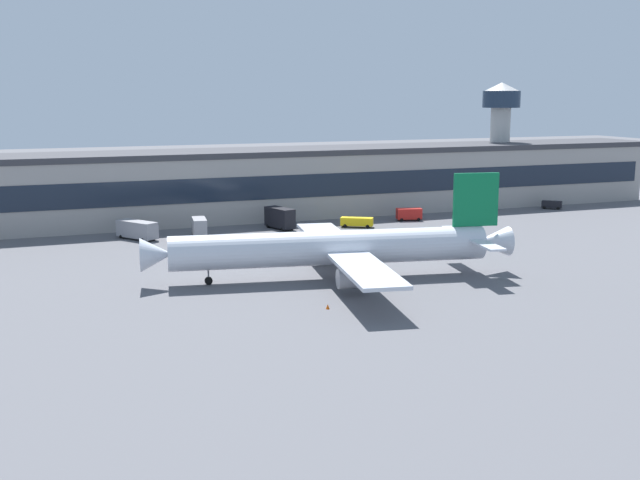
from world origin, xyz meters
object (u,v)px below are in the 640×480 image
(belt_loader, at_px, (356,221))
(stair_truck, at_px, (199,227))
(fuel_truck, at_px, (138,229))
(follow_me_car, at_px, (552,204))
(traffic_cone_0, at_px, (328,307))
(catering_truck, at_px, (279,217))
(control_tower, at_px, (500,127))
(airliner, at_px, (337,248))
(crew_van, at_px, (408,214))

(belt_loader, bearing_deg, stair_truck, 179.21)
(fuel_truck, height_order, stair_truck, stair_truck)
(follow_me_car, bearing_deg, stair_truck, -175.88)
(follow_me_car, height_order, traffic_cone_0, follow_me_car)
(follow_me_car, distance_m, catering_truck, 67.07)
(fuel_truck, bearing_deg, control_tower, 12.70)
(belt_loader, bearing_deg, fuel_truck, 176.77)
(airliner, distance_m, crew_van, 54.88)
(crew_van, distance_m, traffic_cone_0, 70.63)
(follow_me_car, xyz_separation_m, fuel_truck, (-94.69, -4.07, 0.79))
(control_tower, bearing_deg, fuel_truck, -167.30)
(catering_truck, bearing_deg, crew_van, -0.47)
(crew_van, height_order, stair_truck, stair_truck)
(crew_van, xyz_separation_m, follow_me_car, (38.63, 2.81, -0.37))
(fuel_truck, bearing_deg, catering_truck, 3.07)
(fuel_truck, bearing_deg, crew_van, 1.28)
(control_tower, xyz_separation_m, follow_me_car, (3.84, -16.40, -17.04))
(airliner, bearing_deg, fuel_truck, 117.81)
(stair_truck, bearing_deg, traffic_cone_0, -85.90)
(follow_me_car, height_order, belt_loader, belt_loader)
(catering_truck, bearing_deg, belt_loader, -14.70)
(belt_loader, bearing_deg, control_tower, 25.30)
(belt_loader, bearing_deg, follow_me_car, 7.06)
(crew_van, xyz_separation_m, traffic_cone_0, (-41.21, -57.35, -1.15))
(crew_van, relative_size, stair_truck, 0.89)
(control_tower, relative_size, belt_loader, 4.43)
(control_tower, bearing_deg, follow_me_car, -76.84)
(airliner, xyz_separation_m, fuel_truck, (-21.97, 41.65, -2.66))
(fuel_truck, bearing_deg, airliner, -62.19)
(airliner, height_order, control_tower, control_tower)
(follow_me_car, xyz_separation_m, catering_truck, (-67.01, -2.58, 1.20))
(fuel_truck, height_order, belt_loader, fuel_truck)
(catering_truck, bearing_deg, follow_me_car, 2.21)
(traffic_cone_0, bearing_deg, fuel_truck, 104.82)
(control_tower, bearing_deg, catering_truck, -163.27)
(control_tower, xyz_separation_m, catering_truck, (-63.18, -18.99, -15.84))
(belt_loader, xyz_separation_m, traffic_cone_0, (-27.64, -53.70, -0.84))
(stair_truck, relative_size, traffic_cone_0, 10.15)
(airliner, height_order, crew_van, airliner)
(airliner, xyz_separation_m, traffic_cone_0, (-7.13, -14.44, -4.23))
(crew_van, bearing_deg, follow_me_car, 4.16)
(control_tower, xyz_separation_m, fuel_truck, (-90.85, -20.47, -16.24))
(stair_truck, bearing_deg, control_tower, 15.68)
(control_tower, bearing_deg, stair_truck, -164.32)
(airliner, distance_m, stair_truck, 41.27)
(control_tower, height_order, follow_me_car, control_tower)
(airliner, height_order, catering_truck, airliner)
(catering_truck, relative_size, traffic_cone_0, 12.35)
(fuel_truck, xyz_separation_m, stair_truck, (10.95, -1.96, 0.10))
(catering_truck, bearing_deg, airliner, -97.53)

